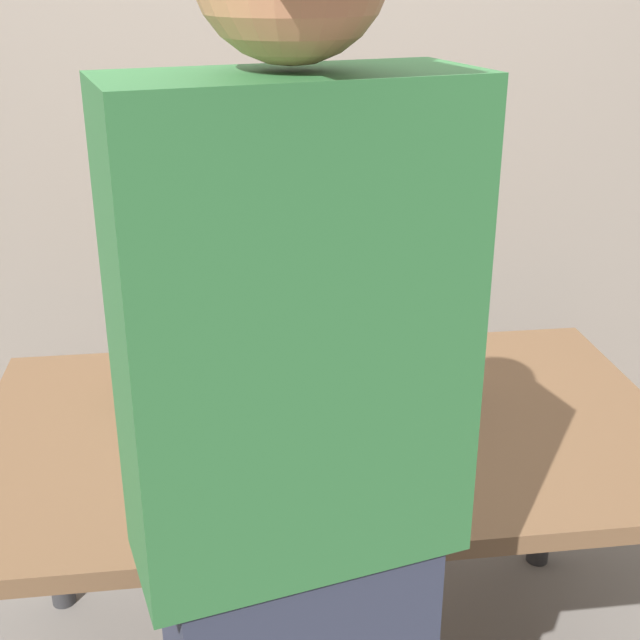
# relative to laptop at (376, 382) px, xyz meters

# --- Properties ---
(desk) EXTENTS (1.53, 0.90, 0.75)m
(desk) POSITION_rel_laptop_xyz_m (-0.12, -0.08, -0.14)
(desk) COLOR brown
(desk) RESTS_ON ground
(laptop) EXTENTS (0.35, 0.28, 0.23)m
(laptop) POSITION_rel_laptop_xyz_m (0.00, 0.00, 0.00)
(laptop) COLOR #383D4C
(laptop) RESTS_ON desk
(beer_bottle_green) EXTENTS (0.06, 0.06, 0.28)m
(beer_bottle_green) POSITION_rel_laptop_xyz_m (-0.50, 0.09, 0.06)
(beer_bottle_green) COLOR #1E5123
(beer_bottle_green) RESTS_ON desk
(beer_bottle_dark) EXTENTS (0.07, 0.07, 0.32)m
(beer_bottle_dark) POSITION_rel_laptop_xyz_m (-0.47, 0.17, 0.07)
(beer_bottle_dark) COLOR brown
(beer_bottle_dark) RESTS_ON desk
(beer_bottle_brown) EXTENTS (0.06, 0.06, 0.30)m
(beer_bottle_brown) POSITION_rel_laptop_xyz_m (-0.46, -0.00, 0.06)
(beer_bottle_brown) COLOR #472B14
(beer_bottle_brown) RESTS_ON desk
(person_figure) EXTENTS (0.46, 0.34, 1.83)m
(person_figure) POSITION_rel_laptop_xyz_m (-0.26, -0.77, 0.15)
(person_figure) COLOR #2D3347
(person_figure) RESTS_ON ground
(back_wall) EXTENTS (6.00, 0.10, 2.60)m
(back_wall) POSITION_rel_laptop_xyz_m (-0.12, 0.80, 0.50)
(back_wall) COLOR gray
(back_wall) RESTS_ON ground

